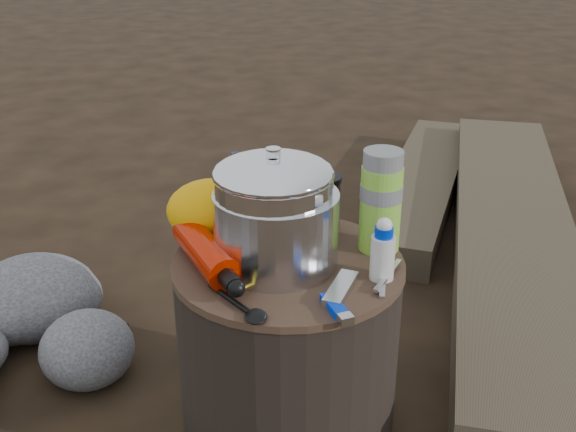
{
  "coord_description": "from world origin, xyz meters",
  "views": [
    {
      "loc": [
        -0.16,
        -1.11,
        0.99
      ],
      "look_at": [
        0.0,
        0.0,
        0.48
      ],
      "focal_mm": 43.57,
      "sensor_mm": 36.0,
      "label": 1
    }
  ],
  "objects": [
    {
      "name": "log_small",
      "position": [
        0.65,
        1.13,
        0.05
      ],
      "size": [
        0.75,
        1.21,
        0.1
      ],
      "primitive_type": "cube",
      "rotation": [
        0.0,
        0.0,
        -0.46
      ],
      "color": "#3F3527",
      "rests_on": "ground"
    },
    {
      "name": "pot_grabber",
      "position": [
        0.15,
        -0.09,
        0.39
      ],
      "size": [
        0.08,
        0.12,
        0.01
      ],
      "primitive_type": null,
      "rotation": [
        0.0,
        0.0,
        -0.45
      ],
      "color": "silver",
      "rests_on": "stump"
    },
    {
      "name": "fuel_bottle",
      "position": [
        -0.15,
        -0.0,
        0.42
      ],
      "size": [
        0.14,
        0.26,
        0.06
      ],
      "primitive_type": null,
      "rotation": [
        0.0,
        0.0,
        0.31
      ],
      "color": "#BB1700",
      "rests_on": "stump"
    },
    {
      "name": "stump",
      "position": [
        0.0,
        0.0,
        0.19
      ],
      "size": [
        0.42,
        0.42,
        0.39
      ],
      "primitive_type": "cylinder",
      "color": "black",
      "rests_on": "ground"
    },
    {
      "name": "spork",
      "position": [
        -0.11,
        -0.13,
        0.39
      ],
      "size": [
        0.1,
        0.14,
        0.01
      ],
      "primitive_type": null,
      "rotation": [
        0.0,
        0.0,
        0.55
      ],
      "color": "black",
      "rests_on": "stump"
    },
    {
      "name": "lighter",
      "position": [
        0.05,
        -0.17,
        0.4
      ],
      "size": [
        0.04,
        0.09,
        0.02
      ],
      "primitive_type": "cube",
      "rotation": [
        0.0,
        0.0,
        0.22
      ],
      "color": "#002BC5",
      "rests_on": "stump"
    },
    {
      "name": "squeeze_bottle",
      "position": [
        0.15,
        -0.08,
        0.44
      ],
      "size": [
        0.04,
        0.04,
        0.1
      ],
      "primitive_type": "cylinder",
      "color": "silver",
      "rests_on": "stump"
    },
    {
      "name": "multitool",
      "position": [
        0.07,
        -0.12,
        0.4
      ],
      "size": [
        0.08,
        0.11,
        0.02
      ],
      "primitive_type": "cube",
      "rotation": [
        0.0,
        0.0,
        -0.51
      ],
      "color": "silver",
      "rests_on": "stump"
    },
    {
      "name": "log_main",
      "position": [
        0.75,
        0.61,
        0.08
      ],
      "size": [
        0.97,
        1.87,
        0.16
      ],
      "primitive_type": "cube",
      "rotation": [
        0.0,
        0.0,
        -0.37
      ],
      "color": "#3F3527",
      "rests_on": "ground"
    },
    {
      "name": "thermos",
      "position": [
        0.18,
        0.03,
        0.48
      ],
      "size": [
        0.08,
        0.08,
        0.19
      ],
      "primitive_type": "cylinder",
      "color": "#81C538",
      "rests_on": "stump"
    },
    {
      "name": "camping_pot",
      "position": [
        -0.03,
        -0.0,
        0.49
      ],
      "size": [
        0.21,
        0.21,
        0.21
      ],
      "primitive_type": "cylinder",
      "color": "white",
      "rests_on": "stump"
    },
    {
      "name": "travel_mug",
      "position": [
        0.09,
        0.13,
        0.44
      ],
      "size": [
        0.07,
        0.07,
        0.11
      ],
      "primitive_type": "cylinder",
      "color": "black",
      "rests_on": "stump"
    },
    {
      "name": "stuff_sack",
      "position": [
        -0.13,
        0.12,
        0.45
      ],
      "size": [
        0.17,
        0.14,
        0.12
      ],
      "primitive_type": "ellipsoid",
      "color": "#F4A603",
      "rests_on": "stump"
    },
    {
      "name": "food_pouch",
      "position": [
        -0.03,
        0.18,
        0.46
      ],
      "size": [
        0.12,
        0.03,
        0.15
      ],
      "primitive_type": "cube",
      "rotation": [
        0.0,
        0.0,
        0.01
      ],
      "color": "navy",
      "rests_on": "stump"
    },
    {
      "name": "ground",
      "position": [
        0.0,
        0.0,
        0.0
      ],
      "size": [
        60.0,
        60.0,
        0.0
      ],
      "primitive_type": "plane",
      "color": "black",
      "rests_on": "ground"
    },
    {
      "name": "foil_windscreen",
      "position": [
        -0.02,
        0.0,
        0.46
      ],
      "size": [
        0.22,
        0.22,
        0.14
      ],
      "primitive_type": "cylinder",
      "color": "silver",
      "rests_on": "stump"
    }
  ]
}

